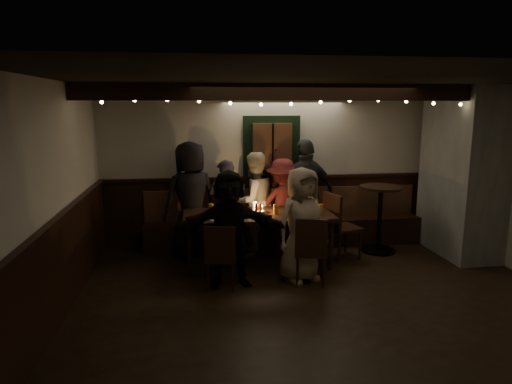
{
  "coord_description": "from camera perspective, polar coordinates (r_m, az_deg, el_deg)",
  "views": [
    {
      "loc": [
        -1.51,
        -4.99,
        2.34
      ],
      "look_at": [
        -0.58,
        1.6,
        1.05
      ],
      "focal_mm": 32.0,
      "sensor_mm": 36.0,
      "label": 1
    }
  ],
  "objects": [
    {
      "name": "person_d",
      "position": [
        7.39,
        3.32,
        -1.55
      ],
      "size": [
        1.02,
        0.68,
        1.48
      ],
      "primitive_type": "imported",
      "rotation": [
        0.0,
        0.0,
        3.28
      ],
      "color": "#521819",
      "rests_on": "ground"
    },
    {
      "name": "high_top",
      "position": [
        7.51,
        15.24,
        -2.24
      ],
      "size": [
        0.67,
        0.67,
        1.07
      ],
      "color": "black",
      "rests_on": "ground"
    },
    {
      "name": "person_f",
      "position": [
        5.91,
        -3.34,
        -4.57
      ],
      "size": [
        1.42,
        0.5,
        1.52
      ],
      "primitive_type": "imported",
      "rotation": [
        0.0,
        0.0,
        -0.03
      ],
      "color": "black",
      "rests_on": "ground"
    },
    {
      "name": "chair_near_right",
      "position": [
        5.99,
        6.87,
        -6.87
      ],
      "size": [
        0.49,
        0.49,
        0.91
      ],
      "color": "black",
      "rests_on": "ground"
    },
    {
      "name": "dining_table",
      "position": [
        6.66,
        0.23,
        -3.25
      ],
      "size": [
        2.16,
        0.92,
        0.93
      ],
      "color": "black",
      "rests_on": "ground"
    },
    {
      "name": "person_e",
      "position": [
        7.52,
        6.25,
        -0.18
      ],
      "size": [
        1.13,
        0.78,
        1.79
      ],
      "primitive_type": "imported",
      "rotation": [
        0.0,
        0.0,
        3.5
      ],
      "color": "#2F2F30",
      "rests_on": "ground"
    },
    {
      "name": "person_a",
      "position": [
        7.17,
        -8.15,
        -0.81
      ],
      "size": [
        1.02,
        0.87,
        1.78
      ],
      "primitive_type": "imported",
      "rotation": [
        0.0,
        0.0,
        3.55
      ],
      "color": "black",
      "rests_on": "ground"
    },
    {
      "name": "chair_end",
      "position": [
        7.04,
        10.2,
        -3.72
      ],
      "size": [
        0.57,
        0.57,
        1.02
      ],
      "color": "black",
      "rests_on": "ground"
    },
    {
      "name": "chair_near_left",
      "position": [
        5.82,
        -4.41,
        -7.67
      ],
      "size": [
        0.45,
        0.45,
        0.86
      ],
      "color": "black",
      "rests_on": "ground"
    },
    {
      "name": "person_c",
      "position": [
        7.36,
        -0.31,
        -1.15
      ],
      "size": [
        0.95,
        0.87,
        1.59
      ],
      "primitive_type": "imported",
      "rotation": [
        0.0,
        0.0,
        3.57
      ],
      "color": "#C5B699",
      "rests_on": "ground"
    },
    {
      "name": "room",
      "position": [
        7.02,
        13.61,
        0.28
      ],
      "size": [
        6.02,
        5.01,
        2.62
      ],
      "color": "black",
      "rests_on": "ground"
    },
    {
      "name": "person_b",
      "position": [
        7.31,
        -3.83,
        -1.69
      ],
      "size": [
        0.55,
        0.37,
        1.48
      ],
      "primitive_type": "imported",
      "rotation": [
        0.0,
        0.0,
        3.18
      ],
      "color": "#282631",
      "rests_on": "ground"
    },
    {
      "name": "person_g",
      "position": [
        6.07,
        5.71,
        -4.09
      ],
      "size": [
        0.88,
        0.74,
        1.53
      ],
      "primitive_type": "imported",
      "rotation": [
        0.0,
        0.0,
        0.39
      ],
      "color": "#9B8267",
      "rests_on": "ground"
    }
  ]
}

